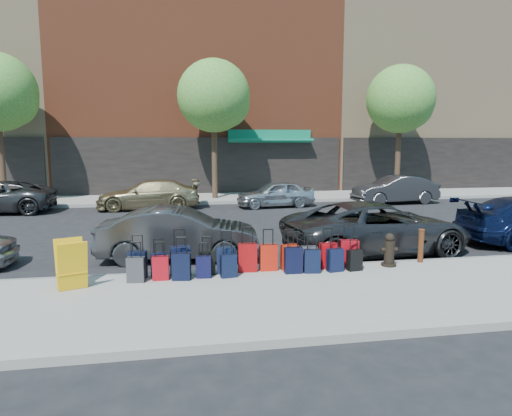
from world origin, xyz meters
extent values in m
plane|color=black|center=(0.00, 0.00, 0.00)|extent=(120.00, 120.00, 0.00)
cube|color=gray|center=(0.00, -6.50, 0.07)|extent=(60.00, 4.00, 0.15)
cube|color=gray|center=(0.00, 10.00, 0.07)|extent=(60.00, 4.00, 0.15)
cube|color=gray|center=(0.00, -4.48, 0.07)|extent=(60.00, 0.08, 0.15)
cube|color=gray|center=(0.00, 7.98, 0.07)|extent=(60.00, 0.08, 0.15)
cube|color=brown|center=(0.00, 18.00, 10.00)|extent=(17.00, 12.00, 20.00)
cube|color=black|center=(0.00, 11.95, 1.70)|extent=(16.66, 0.15, 3.40)
cube|color=#0B6749|center=(4.00, 11.60, 3.20)|extent=(5.00, 0.91, 0.27)
cube|color=#0B6749|center=(4.00, 11.90, 3.55)|extent=(5.00, 0.10, 0.60)
cube|color=tan|center=(16.00, 18.00, 9.00)|extent=(15.00, 12.00, 18.00)
cube|color=black|center=(16.00, 11.95, 1.70)|extent=(14.70, 0.15, 3.40)
cylinder|color=black|center=(-10.00, 9.50, 2.55)|extent=(0.30, 0.30, 4.80)
sphere|color=#357426|center=(-9.40, 9.50, 5.14)|extent=(2.58, 2.58, 2.58)
cylinder|color=black|center=(0.50, 9.50, 2.55)|extent=(0.30, 0.30, 4.80)
sphere|color=#357426|center=(0.50, 9.50, 5.52)|extent=(3.80, 3.80, 3.80)
sphere|color=#357426|center=(1.10, 9.50, 5.14)|extent=(2.58, 2.58, 2.58)
cylinder|color=black|center=(11.00, 9.50, 2.55)|extent=(0.30, 0.30, 4.80)
sphere|color=#357426|center=(11.00, 9.50, 5.52)|extent=(3.80, 3.80, 3.80)
sphere|color=#357426|center=(11.60, 9.50, 5.14)|extent=(2.58, 2.58, 2.58)
cube|color=black|center=(-2.45, -4.83, 0.45)|extent=(0.42, 0.27, 0.60)
cylinder|color=black|center=(-2.45, -4.83, 1.09)|extent=(0.22, 0.06, 0.03)
cube|color=black|center=(-1.99, -4.78, 0.42)|extent=(0.37, 0.24, 0.53)
cylinder|color=black|center=(-1.99, -4.78, 0.99)|extent=(0.20, 0.06, 0.03)
cube|color=black|center=(-1.52, -4.77, 0.48)|extent=(0.46, 0.30, 0.65)
cylinder|color=black|center=(-1.52, -4.77, 1.18)|extent=(0.24, 0.07, 0.03)
cube|color=black|center=(-0.92, -4.84, 0.42)|extent=(0.38, 0.24, 0.54)
cylinder|color=black|center=(-0.92, -4.84, 1.01)|extent=(0.20, 0.05, 0.03)
cube|color=black|center=(-0.49, -4.84, 0.46)|extent=(0.45, 0.30, 0.61)
cylinder|color=black|center=(-0.49, -4.84, 1.12)|extent=(0.23, 0.08, 0.03)
cube|color=maroon|center=(0.02, -4.76, 0.47)|extent=(0.46, 0.28, 0.65)
cylinder|color=black|center=(0.02, -4.76, 1.18)|extent=(0.24, 0.06, 0.03)
cube|color=#B0190B|center=(0.51, -4.76, 0.45)|extent=(0.41, 0.23, 0.61)
cylinder|color=black|center=(0.51, -4.76, 1.11)|extent=(0.23, 0.04, 0.03)
cube|color=#B51D0B|center=(1.01, -4.79, 0.45)|extent=(0.41, 0.24, 0.59)
cylinder|color=black|center=(1.01, -4.79, 1.09)|extent=(0.22, 0.04, 0.03)
cube|color=#424247|center=(1.48, -4.81, 0.42)|extent=(0.38, 0.23, 0.54)
cylinder|color=black|center=(1.48, -4.81, 1.01)|extent=(0.20, 0.05, 0.03)
cube|color=#A70A10|center=(1.96, -4.81, 0.45)|extent=(0.42, 0.25, 0.60)
cylinder|color=black|center=(1.96, -4.81, 1.10)|extent=(0.23, 0.05, 0.03)
cube|color=maroon|center=(2.49, -4.78, 0.47)|extent=(0.46, 0.31, 0.65)
cylinder|color=black|center=(2.49, -4.78, 1.17)|extent=(0.24, 0.07, 0.03)
cube|color=#323236|center=(-2.47, -5.15, 0.42)|extent=(0.39, 0.26, 0.54)
cylinder|color=black|center=(-2.47, -5.15, 1.01)|extent=(0.21, 0.06, 0.03)
cube|color=#9F0A14|center=(-1.95, -5.08, 0.41)|extent=(0.35, 0.21, 0.52)
cylinder|color=black|center=(-1.95, -5.08, 0.97)|extent=(0.20, 0.03, 0.03)
cube|color=black|center=(-1.50, -5.15, 0.44)|extent=(0.43, 0.29, 0.58)
cylinder|color=black|center=(-1.50, -5.15, 1.08)|extent=(0.22, 0.07, 0.03)
cube|color=black|center=(-1.02, -5.08, 0.39)|extent=(0.34, 0.22, 0.48)
cylinder|color=black|center=(-1.02, -5.08, 0.92)|extent=(0.19, 0.05, 0.03)
cube|color=black|center=(-0.47, -5.14, 0.41)|extent=(0.37, 0.25, 0.51)
cylinder|color=black|center=(-0.47, -5.14, 0.96)|extent=(0.20, 0.06, 0.03)
cube|color=black|center=(1.03, -5.07, 0.45)|extent=(0.41, 0.24, 0.59)
cylinder|color=black|center=(1.03, -5.07, 1.09)|extent=(0.23, 0.04, 0.03)
cube|color=black|center=(1.46, -5.13, 0.42)|extent=(0.39, 0.25, 0.54)
cylinder|color=black|center=(1.46, -5.13, 1.00)|extent=(0.21, 0.06, 0.03)
cube|color=black|center=(2.01, -5.12, 0.42)|extent=(0.39, 0.27, 0.53)
cylinder|color=black|center=(2.01, -5.12, 0.99)|extent=(0.20, 0.07, 0.03)
cube|color=black|center=(2.49, -5.13, 0.40)|extent=(0.36, 0.25, 0.49)
cylinder|color=black|center=(2.49, -5.13, 0.93)|extent=(0.19, 0.06, 0.03)
cylinder|color=black|center=(3.47, -4.89, 0.18)|extent=(0.36, 0.36, 0.06)
cylinder|color=black|center=(3.47, -4.89, 0.49)|extent=(0.24, 0.24, 0.56)
sphere|color=black|center=(3.47, -4.89, 0.84)|extent=(0.22, 0.22, 0.22)
cylinder|color=black|center=(3.47, -4.89, 0.55)|extent=(0.41, 0.13, 0.10)
cylinder|color=#38190C|center=(4.40, -4.70, 0.56)|extent=(0.14, 0.14, 0.82)
cylinder|color=#38190C|center=(4.40, -4.70, 0.97)|extent=(0.15, 0.15, 0.04)
cube|color=#E6A80C|center=(-3.65, -5.56, 0.66)|extent=(0.61, 0.43, 1.01)
cube|color=#E6A80C|center=(-3.78, -5.21, 0.66)|extent=(0.61, 0.43, 1.01)
cube|color=#E6A80C|center=(-3.72, -5.38, 0.51)|extent=(0.65, 0.54, 0.02)
imported|color=#353537|center=(-1.52, -2.80, 0.70)|extent=(4.37, 1.92, 1.40)
imported|color=#2E2E31|center=(3.96, -3.11, 0.74)|extent=(5.53, 3.00, 1.47)
imported|color=tan|center=(-2.83, 6.85, 0.69)|extent=(4.74, 1.94, 1.38)
imported|color=#B9BCC0|center=(3.16, 6.51, 0.64)|extent=(3.88, 1.87, 1.28)
imported|color=#333336|center=(9.46, 6.66, 0.71)|extent=(4.44, 1.84, 1.43)
camera|label=1|loc=(-1.58, -14.91, 3.12)|focal=32.00mm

